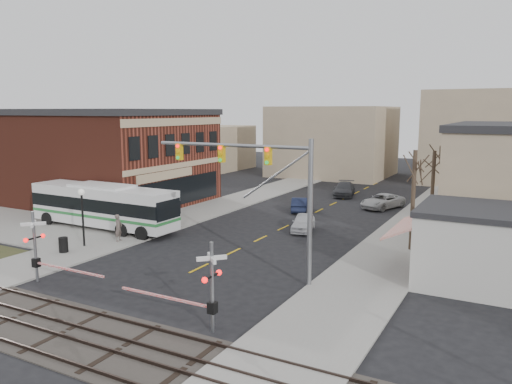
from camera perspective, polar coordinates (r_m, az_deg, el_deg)
ground at (r=29.20m, az=-8.81°, el=-9.69°), size 160.00×160.00×0.00m
sidewalk_west at (r=50.38m, az=-3.74°, el=-1.46°), size 5.00×60.00×0.12m
sidewalk_east at (r=43.58m, az=18.00°, el=-3.60°), size 5.00×60.00×0.12m
plaza_west at (r=48.17m, az=-26.42°, el=-2.93°), size 20.00×10.00×0.11m
ballast_strip at (r=23.78m, az=-20.90°, el=-14.67°), size 160.00×5.00×0.06m
rail_tracks at (r=23.74m, az=-20.91°, el=-14.47°), size 160.00×3.91×0.14m
brick_building at (r=58.12m, az=-20.79°, el=4.12°), size 30.40×15.40×9.60m
awning_shop at (r=29.84m, az=25.91°, el=-5.78°), size 9.74×6.20×4.30m
tree_east_a at (r=35.02m, az=17.50°, el=-0.92°), size 0.28×0.28×6.75m
tree_east_b at (r=40.84m, az=19.50°, el=0.06°), size 0.28×0.28×6.30m
tree_east_c at (r=48.61m, az=21.25°, el=1.90°), size 0.28×0.28×7.20m
transit_bus at (r=41.84m, az=-17.09°, el=-1.47°), size 13.38×3.11×3.44m
traffic_signal_mast at (r=27.52m, az=0.95°, el=1.55°), size 9.95×0.30×8.00m
rr_crossing_west at (r=29.97m, az=-23.43°, el=-5.93°), size 5.60×1.36×4.00m
rr_crossing_east at (r=21.92m, az=-5.99°, el=-10.70°), size 5.60×1.36×4.00m
street_lamp at (r=36.35m, az=-19.26°, el=-1.41°), size 0.44×0.44×4.03m
trash_bin at (r=35.72m, az=-21.15°, el=-5.65°), size 0.60×0.60×1.00m
car_a at (r=39.75m, az=5.41°, el=-3.47°), size 2.65×4.32×1.37m
car_b at (r=47.39m, az=4.99°, el=-1.41°), size 2.78×4.30×1.34m
car_c at (r=50.19m, az=14.25°, el=-1.03°), size 3.97×5.53×1.40m
car_d at (r=56.65m, az=10.04°, el=0.32°), size 3.16×5.50×1.50m
pedestrian_near at (r=37.33m, az=-15.45°, el=-3.96°), size 0.62×0.80×1.96m
pedestrian_far at (r=41.14m, az=-14.69°, el=-3.01°), size 0.94×0.89×1.54m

